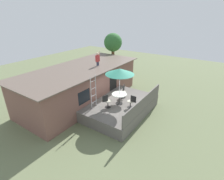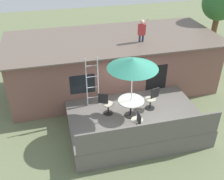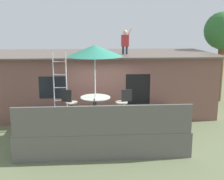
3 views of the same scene
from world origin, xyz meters
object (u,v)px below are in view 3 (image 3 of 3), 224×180
object	(u,v)px
patio_table	(95,101)
patio_chair_left	(70,103)
patio_chair_right	(123,102)
person_figure	(125,40)
backyard_tree	(223,33)
patio_umbrella	(95,51)
step_ladder	(60,81)
patio_chair_near	(94,113)

from	to	relation	value
patio_table	patio_chair_left	distance (m)	1.00
patio_chair_left	patio_chair_right	size ratio (longest dim) A/B	1.00
person_figure	backyard_tree	size ratio (longest dim) A/B	0.24
patio_umbrella	patio_table	bearing A→B (deg)	-170.54
patio_table	backyard_tree	xyz separation A→B (m)	(6.66, 4.99, 2.23)
patio_chair_right	patio_table	bearing A→B (deg)	-0.00
backyard_tree	patio_chair_left	bearing A→B (deg)	-148.75
patio_umbrella	person_figure	size ratio (longest dim) A/B	2.29
patio_chair_right	person_figure	bearing A→B (deg)	-113.88
backyard_tree	step_ladder	bearing A→B (deg)	-154.41
patio_table	patio_umbrella	world-z (taller)	patio_umbrella
person_figure	patio_chair_left	size ratio (longest dim) A/B	1.21
patio_chair_right	patio_chair_near	size ratio (longest dim) A/B	1.00
patio_chair_near	patio_chair_right	bearing A→B (deg)	-37.18
patio_chair_right	backyard_tree	distance (m)	7.71
step_ladder	person_figure	world-z (taller)	person_figure
patio_chair_left	patio_chair_near	bearing A→B (deg)	-34.42
patio_chair_left	backyard_tree	xyz separation A→B (m)	(7.58, 4.60, 2.36)
step_ladder	patio_chair_right	xyz separation A→B (m)	(2.34, -0.87, -0.64)
patio_chair_left	step_ladder	bearing A→B (deg)	141.01
step_ladder	patio_chair_left	world-z (taller)	step_ladder
person_figure	backyard_tree	distance (m)	5.70
patio_umbrella	person_figure	distance (m)	3.20
step_ladder	backyard_tree	distance (m)	9.02
patio_umbrella	backyard_tree	bearing A→B (deg)	36.83
patio_table	person_figure	size ratio (longest dim) A/B	0.94
patio_table	patio_chair_right	bearing A→B (deg)	16.24
patio_table	person_figure	bearing A→B (deg)	64.71
patio_umbrella	person_figure	world-z (taller)	person_figure
patio_umbrella	patio_chair_near	size ratio (longest dim) A/B	2.76
patio_table	patio_umbrella	xyz separation A→B (m)	(0.00, 0.00, 1.76)
patio_umbrella	patio_chair_near	world-z (taller)	patio_umbrella
patio_chair_left	patio_chair_right	xyz separation A→B (m)	(1.93, -0.09, 0.00)
patio_table	person_figure	world-z (taller)	person_figure
patio_chair_right	backyard_tree	bearing A→B (deg)	-156.50
step_ladder	patio_chair_near	distance (m)	2.57
person_figure	patio_chair_left	xyz separation A→B (m)	(-2.28, -2.50, -2.09)
step_ladder	patio_table	bearing A→B (deg)	-41.35
patio_chair_left	patio_chair_near	world-z (taller)	same
patio_table	patio_chair_left	world-z (taller)	patio_chair_left
patio_table	patio_chair_near	xyz separation A→B (m)	(-0.05, -0.97, -0.13)
person_figure	patio_chair_near	xyz separation A→B (m)	(-1.41, -3.86, -2.09)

